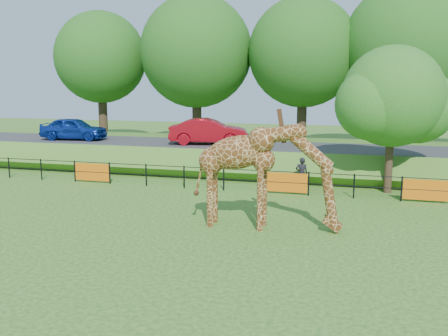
{
  "coord_description": "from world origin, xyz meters",
  "views": [
    {
      "loc": [
        6.18,
        -14.39,
        5.18
      ],
      "look_at": [
        1.39,
        3.01,
        2.0
      ],
      "focal_mm": 40.0,
      "sensor_mm": 36.0,
      "label": 1
    }
  ],
  "objects_px": {
    "giraffe": "(267,176)",
    "car_red": "(209,131)",
    "car_blue": "(74,129)",
    "tree_east": "(395,100)",
    "visitor": "(302,174)"
  },
  "relations": [
    {
      "from": "car_blue",
      "to": "tree_east",
      "type": "xyz_separation_m",
      "value": [
        19.16,
        -4.14,
        2.15
      ]
    },
    {
      "from": "car_red",
      "to": "visitor",
      "type": "bearing_deg",
      "value": -139.72
    },
    {
      "from": "car_blue",
      "to": "car_red",
      "type": "xyz_separation_m",
      "value": [
        9.01,
        0.12,
        0.05
      ]
    },
    {
      "from": "car_blue",
      "to": "tree_east",
      "type": "relative_size",
      "value": 0.62
    },
    {
      "from": "tree_east",
      "to": "car_red",
      "type": "bearing_deg",
      "value": 157.22
    },
    {
      "from": "car_blue",
      "to": "tree_east",
      "type": "height_order",
      "value": "tree_east"
    },
    {
      "from": "visitor",
      "to": "tree_east",
      "type": "height_order",
      "value": "tree_east"
    },
    {
      "from": "giraffe",
      "to": "car_red",
      "type": "relative_size",
      "value": 1.13
    },
    {
      "from": "tree_east",
      "to": "car_blue",
      "type": "bearing_deg",
      "value": 167.81
    },
    {
      "from": "visitor",
      "to": "tree_east",
      "type": "bearing_deg",
      "value": -176.21
    },
    {
      "from": "giraffe",
      "to": "visitor",
      "type": "height_order",
      "value": "giraffe"
    },
    {
      "from": "giraffe",
      "to": "car_blue",
      "type": "xyz_separation_m",
      "value": [
        -14.65,
        11.29,
        0.26
      ]
    },
    {
      "from": "giraffe",
      "to": "car_blue",
      "type": "distance_m",
      "value": 18.5
    },
    {
      "from": "car_red",
      "to": "car_blue",
      "type": "bearing_deg",
      "value": 79.62
    },
    {
      "from": "giraffe",
      "to": "car_red",
      "type": "bearing_deg",
      "value": 115.37
    }
  ]
}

